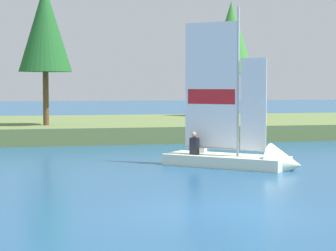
{
  "coord_description": "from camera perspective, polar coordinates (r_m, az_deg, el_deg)",
  "views": [
    {
      "loc": [
        -3.87,
        -13.16,
        2.75
      ],
      "look_at": [
        1.29,
        10.81,
        1.2
      ],
      "focal_mm": 68.38,
      "sensor_mm": 36.0,
      "label": 1
    }
  ],
  "objects": [
    {
      "name": "ground_plane",
      "position": [
        13.99,
        4.19,
        -7.72
      ],
      "size": [
        200.0,
        200.0,
        0.0
      ],
      "primitive_type": "plane",
      "color": "navy"
    },
    {
      "name": "shore_bank",
      "position": [
        35.76,
        -5.91,
        -0.17
      ],
      "size": [
        80.0,
        12.99,
        0.8
      ],
      "primitive_type": "cube",
      "color": "#5B703D",
      "rests_on": "ground"
    },
    {
      "name": "shoreline_tree_centre",
      "position": [
        31.83,
        -10.91,
        8.5
      ],
      "size": [
        2.58,
        2.58,
        6.84
      ],
      "color": "brown",
      "rests_on": "shore_bank"
    },
    {
      "name": "shoreline_tree_midright",
      "position": [
        40.66,
        5.66,
        7.79
      ],
      "size": [
        2.84,
        2.84,
        7.22
      ],
      "color": "brown",
      "rests_on": "shore_bank"
    },
    {
      "name": "sailboat",
      "position": [
        21.42,
        7.14,
        -2.7
      ],
      "size": [
        4.47,
        4.16,
        5.81
      ],
      "rotation": [
        0.0,
        0.0,
        -0.72
      ],
      "color": "silver",
      "rests_on": "ground"
    }
  ]
}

